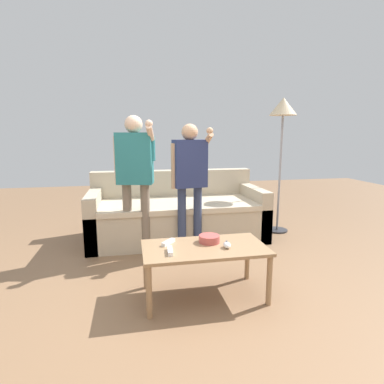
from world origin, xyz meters
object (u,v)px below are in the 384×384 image
game_remote_nunchuk (227,245)px  couch (177,215)px  coffee_table (204,253)px  player_left (135,169)px  game_remote_wand_far (170,251)px  floor_lamp (283,116)px  player_center (190,173)px  snack_bowl (209,239)px  game_remote_wand_near (168,242)px

game_remote_nunchuk → couch: bearing=95.8°
coffee_table → game_remote_nunchuk: size_ratio=11.11×
coffee_table → player_left: size_ratio=0.66×
coffee_table → game_remote_wand_far: (-0.28, -0.08, 0.07)m
coffee_table → floor_lamp: 2.35m
player_center → floor_lamp: bearing=21.3°
coffee_table → player_center: player_center is taller
player_center → couch: bearing=97.2°
floor_lamp → game_remote_wand_far: bearing=-136.6°
snack_bowl → game_remote_wand_near: (-0.33, 0.02, -0.01)m
game_remote_wand_far → player_left: bearing=101.2°
snack_bowl → game_remote_nunchuk: size_ratio=1.95×
game_remote_wand_near → snack_bowl: bearing=-4.3°
game_remote_nunchuk → floor_lamp: (1.22, 1.57, 1.08)m
snack_bowl → player_center: bearing=89.3°
game_remote_nunchuk → player_center: 1.15m
couch → game_remote_nunchuk: couch is taller
snack_bowl → floor_lamp: 2.22m
coffee_table → player_left: bearing=115.8°
coffee_table → snack_bowl: snack_bowl is taller
game_remote_nunchuk → game_remote_wand_far: size_ratio=0.57×
floor_lamp → player_left: (-1.89, -0.45, -0.59)m
coffee_table → couch: bearing=89.9°
snack_bowl → game_remote_nunchuk: 0.18m
couch → game_remote_wand_near: bearing=-101.1°
coffee_table → game_remote_wand_near: size_ratio=7.31×
coffee_table → player_left: 1.30m
snack_bowl → game_remote_wand_far: bearing=-154.6°
game_remote_nunchuk → floor_lamp: bearing=52.1°
coffee_table → snack_bowl: bearing=54.2°
game_remote_wand_far → game_remote_nunchuk: bearing=1.8°
coffee_table → floor_lamp: size_ratio=0.56×
game_remote_nunchuk → game_remote_wand_near: size_ratio=0.66×
game_remote_nunchuk → floor_lamp: floor_lamp is taller
couch → coffee_table: bearing=-90.1°
couch → floor_lamp: floor_lamp is taller
game_remote_nunchuk → floor_lamp: 2.26m
floor_lamp → game_remote_wand_far: size_ratio=11.44×
game_remote_nunchuk → player_center: (-0.09, 1.05, 0.44)m
player_left → player_center: 0.58m
player_left → coffee_table: bearing=-64.2°
snack_bowl → player_center: 1.00m
floor_lamp → player_center: bearing=-158.7°
game_remote_nunchuk → floor_lamp: size_ratio=0.05×
game_remote_wand_near → game_remote_wand_far: size_ratio=0.87×
player_left → game_remote_wand_far: (0.22, -1.13, -0.50)m
snack_bowl → game_remote_wand_near: 0.34m
player_center → game_remote_nunchuk: bearing=-85.0°
game_remote_wand_near → player_center: bearing=68.5°
floor_lamp → player_left: bearing=-166.6°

